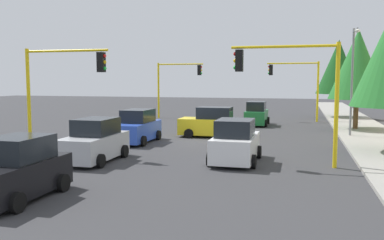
{
  "coord_description": "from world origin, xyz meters",
  "views": [
    {
      "loc": [
        24.24,
        6.01,
        3.75
      ],
      "look_at": [
        -0.87,
        -0.62,
        1.2
      ],
      "focal_mm": 38.4,
      "sensor_mm": 36.0,
      "label": 1
    }
  ],
  "objects_px": {
    "street_lamp_curbside": "(353,70)",
    "tree_roadside_mid": "(358,64)",
    "car_silver": "(95,142)",
    "car_yellow": "(212,123)",
    "car_black": "(17,171)",
    "tree_roadside_far": "(338,67)",
    "car_white": "(235,143)",
    "car_blue": "(137,127)",
    "traffic_signal_near_right": "(60,79)",
    "traffic_signal_far_right": "(176,79)",
    "traffic_signal_far_left": "(297,79)",
    "car_green": "(256,114)",
    "traffic_signal_near_left": "(292,79)"
  },
  "relations": [
    {
      "from": "car_yellow",
      "to": "car_black",
      "type": "xyz_separation_m",
      "value": [
        15.39,
        -3.02,
        -0.0
      ]
    },
    {
      "from": "tree_roadside_mid",
      "to": "car_yellow",
      "type": "bearing_deg",
      "value": -57.83
    },
    {
      "from": "car_white",
      "to": "car_yellow",
      "type": "bearing_deg",
      "value": -160.77
    },
    {
      "from": "traffic_signal_far_right",
      "to": "car_yellow",
      "type": "relative_size",
      "value": 1.28
    },
    {
      "from": "traffic_signal_near_right",
      "to": "tree_roadside_far",
      "type": "relative_size",
      "value": 0.7
    },
    {
      "from": "traffic_signal_near_right",
      "to": "traffic_signal_far_right",
      "type": "bearing_deg",
      "value": -179.97
    },
    {
      "from": "traffic_signal_far_right",
      "to": "car_green",
      "type": "relative_size",
      "value": 1.4
    },
    {
      "from": "street_lamp_curbside",
      "to": "car_green",
      "type": "height_order",
      "value": "street_lamp_curbside"
    },
    {
      "from": "traffic_signal_near_right",
      "to": "tree_roadside_far",
      "type": "height_order",
      "value": "tree_roadside_far"
    },
    {
      "from": "car_green",
      "to": "car_blue",
      "type": "xyz_separation_m",
      "value": [
        11.21,
        -5.96,
        0.0
      ]
    },
    {
      "from": "tree_roadside_far",
      "to": "car_white",
      "type": "distance_m",
      "value": 25.02
    },
    {
      "from": "car_yellow",
      "to": "traffic_signal_far_right",
      "type": "bearing_deg",
      "value": -153.0
    },
    {
      "from": "traffic_signal_near_left",
      "to": "car_blue",
      "type": "distance_m",
      "value": 10.54
    },
    {
      "from": "traffic_signal_near_left",
      "to": "car_black",
      "type": "xyz_separation_m",
      "value": [
        7.39,
        -8.2,
        -2.89
      ]
    },
    {
      "from": "car_yellow",
      "to": "car_white",
      "type": "relative_size",
      "value": 1.08
    },
    {
      "from": "traffic_signal_near_right",
      "to": "tree_roadside_mid",
      "type": "height_order",
      "value": "tree_roadside_mid"
    },
    {
      "from": "traffic_signal_far_right",
      "to": "traffic_signal_near_left",
      "type": "relative_size",
      "value": 1.01
    },
    {
      "from": "street_lamp_curbside",
      "to": "tree_roadside_mid",
      "type": "distance_m",
      "value": 4.49
    },
    {
      "from": "traffic_signal_far_left",
      "to": "car_blue",
      "type": "distance_m",
      "value": 18.15
    },
    {
      "from": "traffic_signal_far_left",
      "to": "car_black",
      "type": "xyz_separation_m",
      "value": [
        27.39,
        -8.21,
        -2.92
      ]
    },
    {
      "from": "tree_roadside_mid",
      "to": "car_silver",
      "type": "bearing_deg",
      "value": -40.64
    },
    {
      "from": "car_blue",
      "to": "car_white",
      "type": "relative_size",
      "value": 1.05
    },
    {
      "from": "tree_roadside_mid",
      "to": "car_white",
      "type": "relative_size",
      "value": 1.92
    },
    {
      "from": "traffic_signal_far_right",
      "to": "car_white",
      "type": "xyz_separation_m",
      "value": [
        19.87,
        8.86,
        -2.93
      ]
    },
    {
      "from": "street_lamp_curbside",
      "to": "tree_roadside_mid",
      "type": "xyz_separation_m",
      "value": [
        -4.39,
        0.8,
        0.52
      ]
    },
    {
      "from": "car_silver",
      "to": "car_white",
      "type": "distance_m",
      "value": 6.47
    },
    {
      "from": "tree_roadside_mid",
      "to": "car_black",
      "type": "distance_m",
      "value": 25.12
    },
    {
      "from": "street_lamp_curbside",
      "to": "car_yellow",
      "type": "height_order",
      "value": "street_lamp_curbside"
    },
    {
      "from": "car_yellow",
      "to": "car_white",
      "type": "bearing_deg",
      "value": 19.23
    },
    {
      "from": "traffic_signal_far_left",
      "to": "car_yellow",
      "type": "xyz_separation_m",
      "value": [
        12.0,
        -5.19,
        -2.92
      ]
    },
    {
      "from": "traffic_signal_near_left",
      "to": "car_silver",
      "type": "bearing_deg",
      "value": -81.71
    },
    {
      "from": "car_silver",
      "to": "car_blue",
      "type": "distance_m",
      "value": 5.84
    },
    {
      "from": "traffic_signal_far_left",
      "to": "car_silver",
      "type": "distance_m",
      "value": 23.19
    },
    {
      "from": "street_lamp_curbside",
      "to": "car_black",
      "type": "xyz_separation_m",
      "value": [
        17.0,
        -11.76,
        -3.45
      ]
    },
    {
      "from": "car_white",
      "to": "car_silver",
      "type": "bearing_deg",
      "value": -77.45
    },
    {
      "from": "street_lamp_curbside",
      "to": "car_blue",
      "type": "xyz_separation_m",
      "value": [
        5.06,
        -12.62,
        -3.45
      ]
    },
    {
      "from": "tree_roadside_mid",
      "to": "car_blue",
      "type": "xyz_separation_m",
      "value": [
        9.45,
        -13.42,
        -3.98
      ]
    },
    {
      "from": "tree_roadside_mid",
      "to": "car_black",
      "type": "height_order",
      "value": "tree_roadside_mid"
    },
    {
      "from": "car_white",
      "to": "traffic_signal_far_right",
      "type": "bearing_deg",
      "value": -155.97
    },
    {
      "from": "car_yellow",
      "to": "car_silver",
      "type": "xyz_separation_m",
      "value": [
        9.28,
        -3.57,
        -0.0
      ]
    },
    {
      "from": "traffic_signal_far_left",
      "to": "tree_roadside_far",
      "type": "distance_m",
      "value": 5.67
    },
    {
      "from": "car_silver",
      "to": "car_blue",
      "type": "relative_size",
      "value": 0.97
    },
    {
      "from": "traffic_signal_far_left",
      "to": "car_black",
      "type": "relative_size",
      "value": 1.43
    },
    {
      "from": "car_black",
      "to": "traffic_signal_far_right",
      "type": "bearing_deg",
      "value": -173.56
    },
    {
      "from": "traffic_signal_far_right",
      "to": "car_black",
      "type": "distance_m",
      "value": 27.72
    },
    {
      "from": "car_yellow",
      "to": "car_black",
      "type": "bearing_deg",
      "value": -11.11
    },
    {
      "from": "tree_roadside_far",
      "to": "car_yellow",
      "type": "distance_m",
      "value": 18.83
    },
    {
      "from": "tree_roadside_mid",
      "to": "car_white",
      "type": "bearing_deg",
      "value": -26.1
    },
    {
      "from": "traffic_signal_far_right",
      "to": "car_green",
      "type": "xyz_separation_m",
      "value": [
        4.24,
        8.2,
        -2.94
      ]
    },
    {
      "from": "traffic_signal_near_right",
      "to": "street_lamp_curbside",
      "type": "distance_m",
      "value": 17.69
    }
  ]
}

